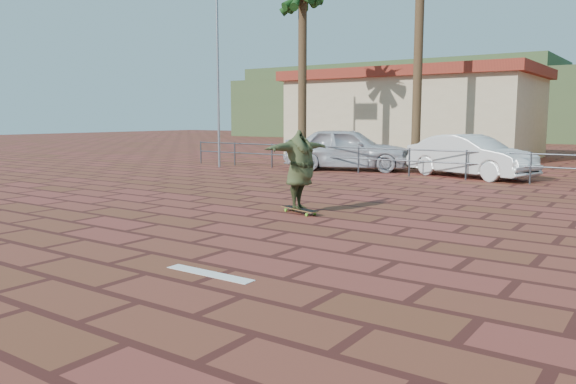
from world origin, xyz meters
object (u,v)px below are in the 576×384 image
Objects in this scene: longboard at (300,209)px; skateboarder at (300,169)px; car_white at (470,156)px; car_silver at (348,149)px.

longboard is 0.87m from skateboarder.
longboard is 0.25× the size of car_white.
car_silver is at bearing 26.32° from skateboarder.
skateboarder is 10.38m from car_silver.
skateboarder is 0.47× the size of car_white.
car_white is at bearing 104.42° from longboard.
car_silver is at bearing 132.16° from longboard.
car_white is (0.77, 9.54, 0.65)m from longboard.
skateboarder is at bearing -165.58° from car_white.
car_silver is 4.85m from car_white.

